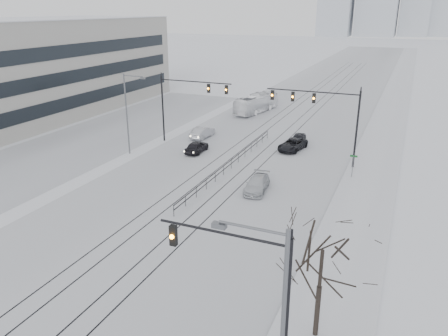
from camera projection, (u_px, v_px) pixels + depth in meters
road at (301, 110)px, 70.87m from camera, size 22.00×260.00×0.02m
sidewalk_east at (389, 117)px, 65.85m from camera, size 5.00×260.00×0.16m
curb at (372, 116)px, 66.76m from camera, size 0.10×260.00×0.12m
parking_strip at (104, 135)px, 56.72m from camera, size 14.00×60.00×0.03m
tram_rails at (262, 142)px, 53.62m from camera, size 5.30×180.00×0.01m
traffic_mast_near at (252, 281)px, 18.74m from camera, size 6.10×0.37×7.00m
traffic_mast_ne at (324, 111)px, 44.30m from camera, size 9.60×0.37×8.00m
traffic_mast_nw at (184, 98)px, 51.41m from camera, size 9.10×0.37×8.00m
street_light_east at (275, 324)px, 15.22m from camera, size 2.73×0.25×9.00m
street_light_west at (129, 109)px, 47.72m from camera, size 2.73×0.25×9.00m
bare_tree at (322, 260)px, 20.46m from camera, size 4.40×4.40×6.10m
median_fence at (231, 164)px, 44.83m from camera, size 0.06×24.00×1.00m
street_sign at (353, 163)px, 41.81m from camera, size 0.70×0.06×2.40m
sedan_sb_inner at (197, 147)px, 49.76m from camera, size 1.73×4.01×1.35m
sedan_sb_outer at (202, 132)px, 55.38m from camera, size 1.72×4.37×1.41m
sedan_nb_front at (293, 145)px, 50.62m from camera, size 2.93×4.96×1.29m
sedan_nb_right at (257, 184)px, 39.32m from camera, size 2.24×4.55×1.27m
sedan_nb_far at (298, 139)px, 52.94m from camera, size 1.58×3.73×1.26m
box_truck at (256, 104)px, 68.65m from camera, size 4.19×10.38×2.82m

